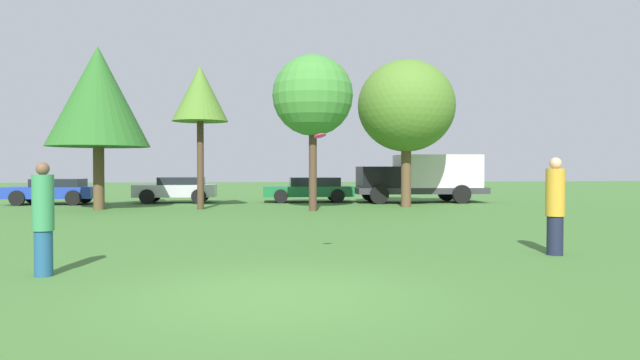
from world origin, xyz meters
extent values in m
plane|color=#3D6B2D|center=(0.00, 0.00, 0.00)|extent=(120.00, 120.00, 0.00)
cylinder|color=navy|center=(-3.61, 1.72, 0.36)|extent=(0.28, 0.28, 0.72)
cylinder|color=#337F4C|center=(-3.61, 1.72, 1.17)|extent=(0.33, 0.33, 0.88)
sphere|color=brown|center=(-3.61, 1.72, 1.70)|extent=(0.21, 0.21, 0.21)
cylinder|color=#191E33|center=(5.56, 2.97, 0.38)|extent=(0.31, 0.31, 0.76)
cylinder|color=#BF8C26|center=(5.56, 2.97, 1.23)|extent=(0.36, 0.36, 0.93)
sphere|color=tan|center=(5.56, 2.97, 1.80)|extent=(0.23, 0.23, 0.23)
cylinder|color=#F21E72|center=(0.86, 2.47, 2.29)|extent=(0.23, 0.22, 0.11)
cylinder|color=brown|center=(-6.73, 16.42, 1.28)|extent=(0.43, 0.43, 2.56)
cone|color=#286023|center=(-6.73, 16.42, 4.60)|extent=(4.07, 4.07, 4.07)
cylinder|color=#473323|center=(-2.63, 16.20, 1.80)|extent=(0.28, 0.28, 3.61)
cone|color=#4C7528|center=(-2.63, 16.20, 4.75)|extent=(2.28, 2.28, 2.28)
cylinder|color=#473323|center=(1.88, 14.85, 1.84)|extent=(0.31, 0.31, 3.68)
sphere|color=#3D7F33|center=(1.88, 14.85, 4.56)|extent=(3.19, 3.19, 3.19)
cylinder|color=brown|center=(6.11, 16.66, 1.62)|extent=(0.43, 0.43, 3.23)
ellipsoid|color=#4C7528|center=(6.11, 16.66, 4.39)|extent=(4.20, 4.20, 3.97)
cube|color=#1E389E|center=(-9.81, 20.09, 0.56)|extent=(3.92, 1.76, 0.53)
cube|color=black|center=(-9.52, 20.09, 1.01)|extent=(2.16, 1.55, 0.36)
cylinder|color=black|center=(-11.03, 19.22, 0.34)|extent=(0.69, 0.18, 0.69)
cylinder|color=black|center=(-11.02, 20.97, 0.34)|extent=(0.69, 0.18, 0.69)
cylinder|color=black|center=(-8.60, 19.21, 0.34)|extent=(0.69, 0.18, 0.69)
cylinder|color=black|center=(-8.60, 20.96, 0.34)|extent=(0.69, 0.18, 0.69)
cube|color=#B2B2B7|center=(-4.28, 20.73, 0.59)|extent=(3.86, 1.71, 0.59)
cube|color=black|center=(-3.99, 20.73, 1.07)|extent=(2.13, 1.50, 0.36)
cylinder|color=black|center=(-5.48, 19.88, 0.35)|extent=(0.70, 0.20, 0.70)
cylinder|color=black|center=(-5.47, 21.58, 0.35)|extent=(0.70, 0.20, 0.70)
cylinder|color=black|center=(-3.09, 19.87, 0.35)|extent=(0.70, 0.20, 0.70)
cylinder|color=black|center=(-3.08, 21.57, 0.35)|extent=(0.70, 0.20, 0.70)
cube|color=#196633|center=(2.17, 20.73, 0.54)|extent=(4.45, 1.82, 0.51)
cube|color=black|center=(2.51, 20.73, 1.01)|extent=(2.45, 1.60, 0.43)
cylinder|color=black|center=(0.79, 19.84, 0.34)|extent=(0.67, 0.17, 0.67)
cylinder|color=black|center=(0.80, 21.64, 0.34)|extent=(0.67, 0.17, 0.67)
cylinder|color=black|center=(3.54, 19.83, 0.34)|extent=(0.67, 0.17, 0.67)
cylinder|color=black|center=(3.55, 21.63, 0.34)|extent=(0.67, 0.17, 0.67)
cube|color=#2D2D33|center=(7.60, 19.84, 0.60)|extent=(6.38, 2.27, 0.30)
cube|color=black|center=(5.62, 19.85, 1.26)|extent=(2.05, 2.14, 1.02)
cube|color=beige|center=(8.49, 19.84, 1.54)|extent=(3.96, 2.26, 1.59)
cylinder|color=black|center=(5.36, 18.73, 0.45)|extent=(0.89, 0.24, 0.89)
cylinder|color=black|center=(5.37, 20.97, 0.45)|extent=(0.89, 0.24, 0.89)
cylinder|color=black|center=(9.34, 18.71, 0.45)|extent=(0.89, 0.24, 0.89)
cylinder|color=black|center=(9.35, 20.95, 0.45)|extent=(0.89, 0.24, 0.89)
camera|label=1|loc=(-0.21, -7.74, 1.72)|focal=32.27mm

